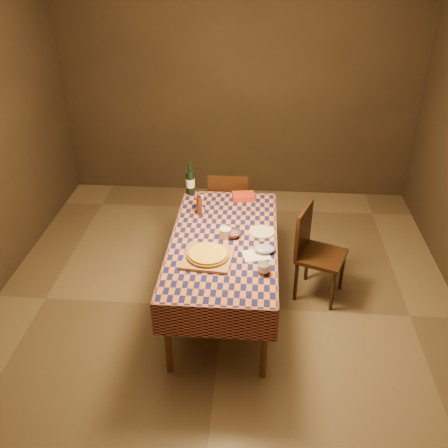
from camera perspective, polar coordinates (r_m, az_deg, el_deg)
The scene contains 16 objects.
room at distance 4.12m, azimuth -0.05°, elevation 5.03°, with size 5.00×5.10×2.70m.
dining_table at distance 4.44m, azimuth -0.05°, elevation -2.62°, with size 0.94×1.84×0.77m.
cutting_board at distance 4.15m, azimuth -1.84°, elevation -3.83°, with size 0.40×0.40×0.02m, color #A06E4B.
pizza at distance 4.14m, azimuth -1.85°, elevation -3.50°, with size 0.37×0.37×0.04m.
pepper_mill at distance 4.74m, azimuth -2.84°, elevation 2.24°, with size 0.07×0.07×0.23m.
bowl at distance 4.44m, azimuth 0.97°, elevation -1.13°, with size 0.16×0.16×0.05m, color #5A434C.
wine_glass at distance 4.84m, azimuth -2.80°, elevation 2.95°, with size 0.08×0.08×0.16m.
wine_bottle at distance 5.12m, azimuth -3.87°, elevation 4.80°, with size 0.10×0.10×0.36m.
deli_tub at distance 4.41m, azimuth 0.13°, elevation -1.03°, with size 0.11×0.11×0.09m, color silver.
takeout_container at distance 5.06m, azimuth 2.23°, elevation 3.18°, with size 0.22×0.15×0.05m, color #B32D17.
white_plate at distance 4.51m, azimuth 4.36°, elevation -0.90°, with size 0.23×0.23×0.01m, color silver.
tumbler at distance 3.99m, azimuth 4.58°, elevation -5.06°, with size 0.11×0.11×0.08m, color silver.
flour_patch at distance 4.21m, azimuth 3.72°, elevation -3.55°, with size 0.22×0.17×0.00m, color white.
flour_bag at distance 4.24m, azimuth 4.65°, elevation -2.86°, with size 0.18×0.13×0.05m, color #9EA4CB.
chair_far at distance 5.46m, azimuth 0.50°, elevation 2.11°, with size 0.43×0.43×0.93m.
chair_right at distance 4.81m, azimuth 10.23°, elevation -2.70°, with size 0.55×0.55×0.93m.
Camera 1 is at (0.28, -3.70, 3.14)m, focal length 40.00 mm.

